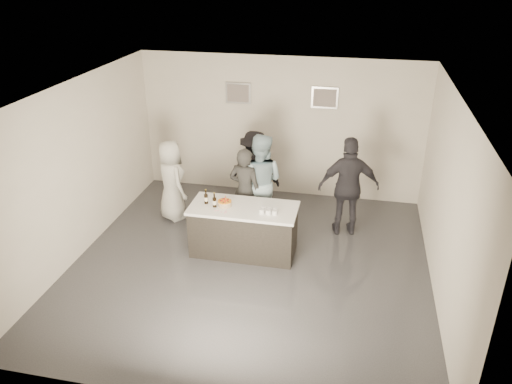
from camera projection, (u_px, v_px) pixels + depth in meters
floor at (250, 265)px, 8.57m from camera, size 6.00×6.00×0.00m
ceiling at (249, 92)px, 7.28m from camera, size 6.00×6.00×0.00m
wall_back at (280, 127)px, 10.57m from camera, size 6.00×0.04×3.00m
wall_front at (188, 302)px, 5.27m from camera, size 6.00×0.04×3.00m
wall_left at (78, 170)px, 8.48m from camera, size 0.04×6.00×3.00m
wall_right at (447, 203)px, 7.36m from camera, size 0.04×6.00×3.00m
picture_left at (238, 93)px, 10.41m from camera, size 0.54×0.04×0.44m
picture_right at (325, 98)px, 10.07m from camera, size 0.54×0.04×0.44m
bar_counter at (244, 230)px, 8.75m from camera, size 1.86×0.86×0.90m
cake at (225, 204)px, 8.58m from camera, size 0.24×0.24×0.08m
beer_bottle_a at (206, 197)px, 8.63m from camera, size 0.07×0.07×0.26m
beer_bottle_b at (214, 200)px, 8.51m from camera, size 0.07×0.07×0.26m
tumbler_cluster at (269, 211)px, 8.35m from camera, size 0.30×0.19×0.08m
candles at (220, 211)px, 8.41m from camera, size 0.24×0.08×0.01m
person_main_black at (245, 191)px, 9.24m from camera, size 0.68×0.51×1.70m
person_main_blue at (260, 182)px, 9.40m from camera, size 0.95×0.76×1.89m
person_guest_left at (171, 180)px, 9.77m from camera, size 0.93×0.92×1.63m
person_guest_right at (349, 187)px, 9.17m from camera, size 1.19×0.67×1.91m
person_guest_back at (254, 170)px, 10.23m from camera, size 1.15×0.78×1.64m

